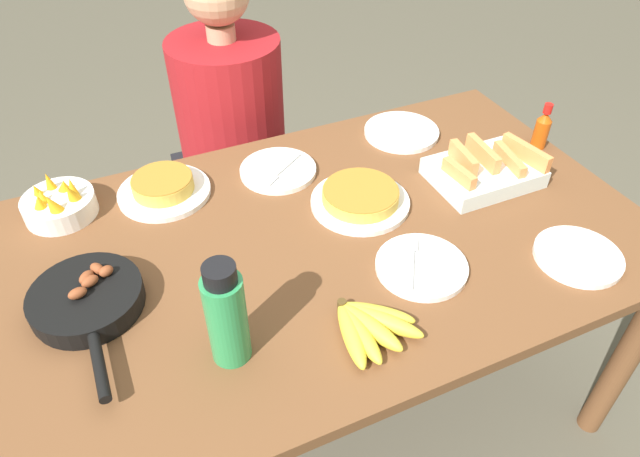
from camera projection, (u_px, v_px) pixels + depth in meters
ground_plane at (320, 403)px, 1.95m from camera, size 14.00×14.00×0.00m
dining_table at (320, 263)px, 1.51m from camera, size 1.68×0.99×0.76m
banana_bunch at (367, 325)px, 1.21m from camera, size 0.19×0.19×0.04m
melon_tray at (485, 170)px, 1.61m from camera, size 0.29×0.21×0.10m
skillet at (87, 300)px, 1.25m from camera, size 0.25×0.41×0.08m
frittata_plate_center at (164, 188)px, 1.57m from camera, size 0.25×0.25×0.06m
frittata_plate_side at (360, 198)px, 1.53m from camera, size 0.27×0.27×0.05m
empty_plate_near_front at (578, 256)px, 1.38m from camera, size 0.21×0.21×0.02m
empty_plate_far_left at (401, 132)px, 1.81m from camera, size 0.24×0.24×0.02m
empty_plate_far_right at (278, 170)px, 1.65m from camera, size 0.22×0.22×0.02m
empty_plate_mid_edge at (421, 266)px, 1.36m from camera, size 0.22×0.22×0.02m
fruit_bowl_mango at (59, 204)px, 1.49m from camera, size 0.19×0.19×0.11m
water_bottle at (226, 315)px, 1.10m from camera, size 0.08×0.08×0.25m
hot_sauce_bottle at (542, 129)px, 1.72m from camera, size 0.05×0.05×0.15m
person_figure at (235, 164)px, 2.14m from camera, size 0.41×0.41×1.24m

